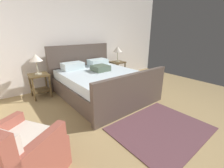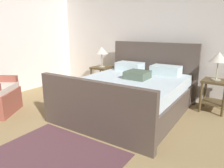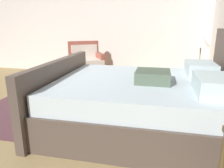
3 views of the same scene
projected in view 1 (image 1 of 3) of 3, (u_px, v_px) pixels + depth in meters
The scene contains 9 objects.
ground_plane at pixel (177, 129), 2.59m from camera, with size 6.17×6.59×0.02m, color #A08557.
wall_back at pixel (83, 37), 4.62m from camera, with size 6.29×0.12×2.86m, color white.
bed at pixel (101, 82), 3.87m from camera, with size 1.99×2.35×1.23m.
nightstand_right at pixel (117, 67), 5.25m from camera, with size 0.44×0.44×0.60m.
table_lamp_right at pixel (118, 50), 5.05m from camera, with size 0.31×0.31×0.51m.
nightstand_left at pixel (40, 82), 3.73m from camera, with size 0.44×0.44×0.60m.
table_lamp_left at pixel (36, 58), 3.53m from camera, with size 0.31×0.31×0.49m.
armchair at pixel (17, 158), 1.55m from camera, with size 1.01×1.00×0.90m.
area_rug at pixel (161, 129), 2.58m from camera, with size 1.58×1.26×0.01m, color brown.
Camera 1 is at (-2.22, -1.05, 1.59)m, focal length 23.93 mm.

